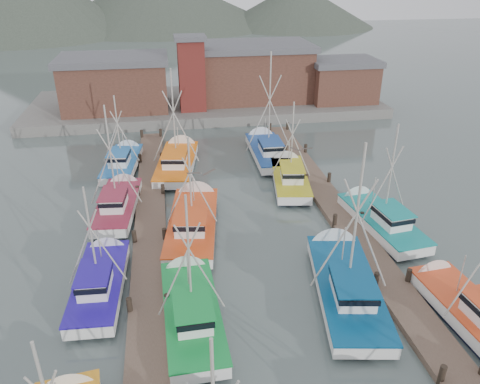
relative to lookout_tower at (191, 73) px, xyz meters
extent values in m
plane|color=#44524F|center=(2.00, -33.00, -5.55)|extent=(260.00, 260.00, 0.00)
cube|color=#4E3B30|center=(-5.00, -29.00, -5.35)|extent=(2.20, 46.00, 0.40)
cylinder|color=black|center=(-6.00, -35.00, -5.10)|extent=(0.30, 0.30, 1.50)
cylinder|color=black|center=(-6.00, -28.00, -5.10)|extent=(0.30, 0.30, 1.50)
cylinder|color=black|center=(-6.00, -21.00, -5.10)|extent=(0.30, 0.30, 1.50)
cylinder|color=black|center=(-6.00, -14.00, -5.10)|extent=(0.30, 0.30, 1.50)
cylinder|color=black|center=(-6.00, -7.00, -5.10)|extent=(0.30, 0.30, 1.50)
cylinder|color=black|center=(-4.00, -35.00, -5.10)|extent=(0.30, 0.30, 1.50)
cylinder|color=black|center=(-4.00, -28.00, -5.10)|extent=(0.30, 0.30, 1.50)
cylinder|color=black|center=(-4.00, -21.00, -5.10)|extent=(0.30, 0.30, 1.50)
cylinder|color=black|center=(-4.00, -14.00, -5.10)|extent=(0.30, 0.30, 1.50)
cylinder|color=black|center=(-4.00, -7.00, -5.10)|extent=(0.30, 0.30, 1.50)
cube|color=#4E3B30|center=(9.00, -29.00, -5.35)|extent=(2.20, 46.00, 0.40)
cylinder|color=black|center=(8.00, -42.00, -5.10)|extent=(0.30, 0.30, 1.50)
cylinder|color=black|center=(8.00, -35.00, -5.10)|extent=(0.30, 0.30, 1.50)
cylinder|color=black|center=(8.00, -28.00, -5.10)|extent=(0.30, 0.30, 1.50)
cylinder|color=black|center=(8.00, -21.00, -5.10)|extent=(0.30, 0.30, 1.50)
cylinder|color=black|center=(8.00, -14.00, -5.10)|extent=(0.30, 0.30, 1.50)
cylinder|color=black|center=(8.00, -7.00, -5.10)|extent=(0.30, 0.30, 1.50)
cylinder|color=black|center=(10.00, -35.00, -5.10)|extent=(0.30, 0.30, 1.50)
cylinder|color=black|center=(10.00, -28.00, -5.10)|extent=(0.30, 0.30, 1.50)
cylinder|color=black|center=(10.00, -21.00, -5.10)|extent=(0.30, 0.30, 1.50)
cylinder|color=black|center=(10.00, -14.00, -5.10)|extent=(0.30, 0.30, 1.50)
cylinder|color=black|center=(10.00, -7.00, -5.10)|extent=(0.30, 0.30, 1.50)
cube|color=slate|center=(2.00, 4.00, -4.95)|extent=(44.00, 16.00, 1.20)
cube|color=brown|center=(-9.00, 2.00, -1.60)|extent=(12.00, 8.00, 5.50)
cube|color=#57575C|center=(-9.00, 2.00, 1.50)|extent=(12.72, 8.48, 0.70)
cube|color=brown|center=(8.00, 4.00, -1.25)|extent=(14.00, 9.00, 6.20)
cube|color=#57575C|center=(8.00, 4.00, 2.20)|extent=(14.84, 9.54, 0.70)
cube|color=brown|center=(19.00, 1.00, -2.10)|extent=(8.00, 6.00, 4.50)
cube|color=#57575C|center=(19.00, 1.00, 0.50)|extent=(8.48, 6.36, 0.70)
cube|color=maroon|center=(0.00, 0.00, -0.35)|extent=(3.00, 3.00, 8.00)
cube|color=#57575C|center=(0.00, 0.00, 3.90)|extent=(3.60, 3.60, 0.50)
cone|color=#475043|center=(-38.00, 82.00, -5.55)|extent=(110.00, 110.00, 42.00)
cone|color=#475043|center=(-3.00, 97.00, -5.55)|extent=(140.00, 140.00, 30.00)
cone|color=#475043|center=(37.00, 87.00, -5.55)|extent=(90.00, 90.00, 24.00)
cube|color=#0F1634|center=(-2.74, -36.15, -5.50)|extent=(2.63, 7.52, 0.70)
cube|color=white|center=(-2.74, -36.15, -4.85)|extent=(2.98, 8.54, 0.80)
cube|color=#109038|center=(-2.74, -36.15, -4.47)|extent=(3.07, 8.63, 0.10)
cone|color=white|center=(-2.85, -31.91, -5.00)|extent=(2.68, 1.17, 2.65)
cube|color=white|center=(-2.71, -37.16, -3.90)|extent=(1.78, 2.59, 1.10)
cube|color=black|center=(-2.71, -37.16, -3.67)|extent=(1.89, 2.84, 0.28)
cube|color=#109038|center=(-2.71, -37.16, -3.31)|extent=(2.01, 3.02, 0.07)
cylinder|color=#B5B0A6|center=(-2.73, -36.32, -1.13)|extent=(0.12, 0.12, 6.65)
cylinder|color=#B5B0A6|center=(-3.28, -36.33, -1.91)|extent=(2.38, 0.15, 5.20)
cylinder|color=#B5B0A6|center=(-2.19, -36.30, -1.91)|extent=(2.38, 0.15, 5.20)
cylinder|color=#B5B0A6|center=(-2.78, -34.62, -3.25)|extent=(0.07, 0.07, 2.36)
cube|color=#0F1634|center=(6.03, -35.46, -5.50)|extent=(4.19, 8.92, 0.70)
cube|color=white|center=(6.03, -35.46, -4.85)|extent=(4.76, 10.14, 0.80)
cube|color=navy|center=(6.03, -35.46, -4.47)|extent=(4.87, 10.25, 0.10)
cone|color=white|center=(6.84, -30.65, -5.00)|extent=(3.19, 1.59, 3.05)
cube|color=white|center=(5.83, -36.61, -3.90)|extent=(2.43, 3.21, 1.10)
cube|color=black|center=(5.83, -36.61, -3.67)|extent=(2.60, 3.52, 0.28)
cube|color=navy|center=(5.83, -36.61, -3.31)|extent=(2.76, 3.73, 0.07)
cylinder|color=#B5B0A6|center=(6.00, -35.65, -0.25)|extent=(0.16, 0.16, 8.39)
cylinder|color=#B5B0A6|center=(5.38, -35.54, -1.24)|extent=(2.97, 0.60, 6.56)
cylinder|color=#B5B0A6|center=(6.61, -35.75, -1.24)|extent=(2.97, 0.60, 6.56)
cylinder|color=#B5B0A6|center=(6.32, -33.73, -3.25)|extent=(0.09, 0.09, 2.72)
cube|color=#0F1634|center=(-7.77, -32.83, -5.50)|extent=(2.58, 7.00, 0.70)
cube|color=white|center=(-7.77, -32.83, -4.85)|extent=(2.94, 7.96, 0.80)
cube|color=#2310A0|center=(-7.77, -32.83, -4.47)|extent=(3.02, 8.04, 0.10)
cone|color=white|center=(-7.57, -28.91, -5.00)|extent=(2.50, 1.22, 2.45)
cube|color=white|center=(-7.81, -33.76, -3.90)|extent=(1.70, 2.43, 1.10)
cube|color=black|center=(-7.81, -33.76, -3.67)|extent=(1.81, 2.67, 0.28)
cube|color=#2310A0|center=(-7.81, -33.76, -3.31)|extent=(1.92, 2.83, 0.07)
cylinder|color=#B5B0A6|center=(-7.77, -32.98, -1.52)|extent=(0.12, 0.12, 5.86)
cylinder|color=#B5B0A6|center=(-8.31, -32.96, -2.21)|extent=(2.11, 0.19, 4.59)
cylinder|color=#B5B0A6|center=(-7.23, -33.01, -2.21)|extent=(2.11, 0.19, 4.59)
cylinder|color=#B5B0A6|center=(-7.69, -31.42, -3.25)|extent=(0.07, 0.07, 2.35)
cube|color=#0F1634|center=(11.74, -38.61, -5.50)|extent=(2.86, 7.18, 0.70)
cube|color=white|center=(11.74, -38.61, -4.85)|extent=(3.26, 8.16, 0.80)
cube|color=#E2471E|center=(11.74, -38.61, -4.47)|extent=(3.34, 8.25, 0.10)
cone|color=white|center=(11.43, -34.63, -5.00)|extent=(2.60, 1.30, 2.52)
cylinder|color=#B5B0A6|center=(11.63, -37.18, -3.25)|extent=(0.07, 0.07, 2.34)
cube|color=#0F1634|center=(-2.02, -26.86, -5.50)|extent=(3.97, 8.81, 0.70)
cube|color=white|center=(-2.02, -26.86, -4.85)|extent=(4.51, 10.01, 0.80)
cube|color=#E14818|center=(-2.02, -26.86, -4.47)|extent=(4.61, 10.12, 0.10)
cone|color=white|center=(-1.32, -22.09, -5.00)|extent=(3.14, 1.53, 3.02)
cube|color=white|center=(-2.19, -28.01, -3.90)|extent=(2.35, 3.15, 1.10)
cube|color=black|center=(-2.19, -28.01, -3.67)|extent=(2.51, 3.45, 0.28)
cube|color=#E14818|center=(-2.19, -28.01, -3.31)|extent=(2.67, 3.66, 0.07)
cylinder|color=#B5B0A6|center=(-2.05, -27.06, -1.40)|extent=(0.15, 0.15, 6.11)
cylinder|color=#B5B0A6|center=(-2.66, -26.97, -2.11)|extent=(2.20, 0.42, 4.78)
cylinder|color=#B5B0A6|center=(-1.44, -27.15, -2.11)|extent=(2.20, 0.42, 4.78)
cylinder|color=#B5B0A6|center=(-1.77, -25.15, -3.25)|extent=(0.09, 0.09, 2.69)
cube|color=#0F1634|center=(6.69, -20.50, -5.50)|extent=(3.48, 7.55, 0.70)
cube|color=white|center=(6.69, -20.50, -4.85)|extent=(3.96, 8.58, 0.80)
cube|color=gold|center=(6.69, -20.50, -4.47)|extent=(4.05, 8.68, 0.10)
cone|color=white|center=(7.34, -16.42, -5.00)|extent=(2.72, 1.49, 2.58)
cube|color=white|center=(6.53, -21.48, -3.90)|extent=(2.04, 2.71, 1.10)
cube|color=black|center=(6.53, -21.48, -3.67)|extent=(2.18, 2.97, 0.28)
cube|color=gold|center=(6.53, -21.48, -3.31)|extent=(2.31, 3.15, 0.07)
cylinder|color=#B5B0A6|center=(6.66, -20.66, -1.30)|extent=(0.13, 0.13, 6.30)
cylinder|color=#B5B0A6|center=(6.14, -20.58, -2.04)|extent=(2.24, 0.44, 4.93)
cylinder|color=#B5B0A6|center=(7.19, -20.75, -2.04)|extent=(2.24, 0.44, 4.93)
cylinder|color=#B5B0A6|center=(6.92, -19.03, -3.25)|extent=(0.08, 0.08, 2.31)
cube|color=#0F1634|center=(-7.42, -23.17, -5.50)|extent=(2.97, 7.29, 0.70)
cube|color=white|center=(-7.42, -23.17, -4.85)|extent=(3.38, 8.28, 0.80)
cube|color=maroon|center=(-7.42, -23.17, -4.47)|extent=(3.46, 8.37, 0.10)
cone|color=white|center=(-7.04, -19.15, -5.00)|extent=(2.61, 1.33, 2.52)
cube|color=white|center=(-7.51, -24.13, -3.90)|extent=(1.85, 2.57, 1.10)
cube|color=black|center=(-7.51, -24.13, -3.67)|extent=(1.98, 2.82, 0.28)
cube|color=maroon|center=(-7.51, -24.13, -3.31)|extent=(2.10, 2.99, 0.07)
cylinder|color=#B5B0A6|center=(-7.44, -23.33, -0.74)|extent=(0.13, 0.13, 7.43)
cylinder|color=#B5B0A6|center=(-7.99, -23.28, -1.61)|extent=(2.65, 0.34, 5.80)
cylinder|color=#B5B0A6|center=(-6.88, -23.38, -1.61)|extent=(2.65, 0.34, 5.80)
cylinder|color=#B5B0A6|center=(-7.28, -21.72, -3.25)|extent=(0.08, 0.08, 2.42)
cube|color=#0F1634|center=(11.24, -28.70, -5.50)|extent=(3.24, 7.52, 0.70)
cube|color=white|center=(11.24, -28.70, -4.85)|extent=(3.68, 8.54, 0.80)
cube|color=#108886|center=(11.24, -28.70, -4.47)|extent=(3.78, 8.63, 0.10)
cone|color=white|center=(10.75, -24.60, -5.00)|extent=(2.73, 1.40, 2.62)
cube|color=white|center=(11.35, -29.69, -3.90)|extent=(1.97, 2.67, 1.10)
cube|color=black|center=(11.35, -29.69, -3.67)|extent=(2.11, 2.92, 0.28)
cube|color=#108886|center=(11.35, -29.69, -3.31)|extent=(2.24, 3.10, 0.07)
cylinder|color=#B5B0A6|center=(11.26, -28.87, -1.01)|extent=(0.13, 0.13, 6.88)
cylinder|color=#B5B0A6|center=(10.71, -28.93, -1.82)|extent=(2.46, 0.38, 5.38)
cylinder|color=#B5B0A6|center=(11.81, -28.80, -1.82)|extent=(2.46, 0.38, 5.38)
cylinder|color=#B5B0A6|center=(11.06, -27.22, -3.25)|extent=(0.08, 0.08, 2.42)
cube|color=#0F1634|center=(-2.65, -15.63, -5.50)|extent=(3.96, 8.56, 0.70)
cube|color=white|center=(-2.65, -15.63, -4.85)|extent=(4.50, 9.72, 0.80)
cube|color=orange|center=(-2.65, -15.63, -4.47)|extent=(4.60, 9.83, 0.10)
cone|color=white|center=(-1.90, -11.01, -5.00)|extent=(3.06, 1.55, 2.93)
cube|color=white|center=(-2.83, -16.74, -3.90)|extent=(2.31, 3.07, 1.10)
cube|color=black|center=(-2.83, -16.74, -3.67)|extent=(2.48, 3.37, 0.28)
cube|color=orange|center=(-2.83, -16.74, -3.31)|extent=(2.63, 3.57, 0.07)
cylinder|color=#B5B0A6|center=(-2.68, -15.82, -0.33)|extent=(0.15, 0.15, 8.24)
cylinder|color=#B5B0A6|center=(-3.27, -15.72, -1.30)|extent=(2.91, 0.56, 6.44)
cylinder|color=#B5B0A6|center=(-2.09, -15.91, -1.30)|extent=(2.91, 0.56, 6.44)
cylinder|color=#B5B0A6|center=(-2.38, -13.97, -3.25)|extent=(0.09, 0.09, 2.61)
cube|color=#0F1634|center=(6.17, -14.18, -5.50)|extent=(2.73, 7.98, 0.70)
cube|color=white|center=(6.17, -14.18, -4.85)|extent=(3.10, 9.07, 0.80)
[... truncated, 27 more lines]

